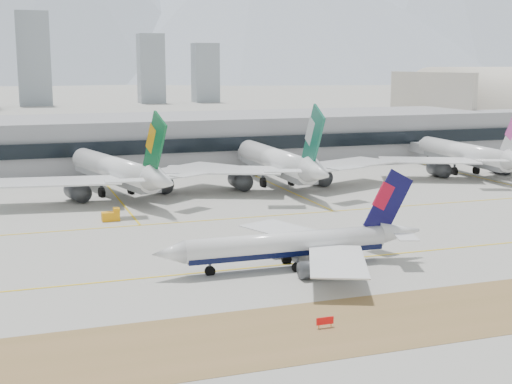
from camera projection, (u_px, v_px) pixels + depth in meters
name	position (u px, v px, depth m)	size (l,w,h in m)	color
ground	(300.00, 254.00, 117.90)	(3000.00, 3000.00, 0.00)	#A09E96
taxiing_airliner	(296.00, 245.00, 109.85)	(44.04, 38.35, 14.82)	white
widebody_eva	(117.00, 172.00, 168.96)	(59.40, 59.22, 21.80)	white
widebody_cathay	(279.00, 163.00, 181.98)	(63.69, 62.07, 22.69)	white
widebody_china_air	(468.00, 155.00, 201.66)	(58.44, 57.16, 20.84)	white
terminal	(160.00, 140.00, 223.44)	(280.00, 43.10, 15.00)	gray
hold_sign_left	(325.00, 321.00, 84.74)	(2.20, 0.15, 1.35)	red
gse_c	(389.00, 191.00, 171.31)	(3.55, 2.00, 2.60)	orange
gse_b	(111.00, 216.00, 142.87)	(3.55, 2.00, 2.60)	orange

